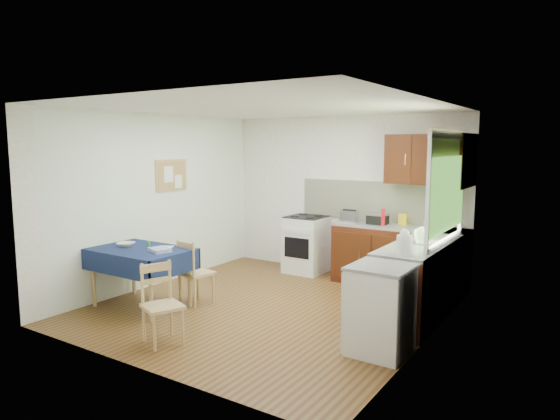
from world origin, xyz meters
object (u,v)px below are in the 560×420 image
Objects in this scene: chair_far at (193,270)px; dining_table at (141,257)px; sandwich_press at (378,219)px; dish_rack at (420,241)px; chair_near at (161,301)px; kettle at (404,243)px; toaster at (349,216)px.

dining_table is at bearing 49.63° from chair_far.
dish_rack reaches higher than sandwich_press.
chair_near is (1.07, -0.69, -0.21)m from dining_table.
sandwich_press reaches higher than dining_table.
kettle is at bearing -91.77° from dish_rack.
toaster is 0.94× the size of sandwich_press.
dish_rack is at bearing 32.81° from dining_table.
chair_far is 2.85m from dish_rack.
chair_far is 2.26× the size of dish_rack.
kettle is at bearing -162.93° from chair_far.
dining_table is at bearing -142.61° from toaster.
dining_table is 3.26m from kettle.
sandwich_press reaches higher than chair_near.
chair_near is at bearing -143.32° from kettle.
chair_far is 3.09× the size of kettle.
dining_table is 3.38m from sandwich_press.
kettle reaches higher than dish_rack.
dining_table is 3.31× the size of dish_rack.
kettle reaches higher than chair_far.
sandwich_press is (1.61, 2.19, 0.53)m from chair_far.
kettle is (2.63, 0.41, 0.57)m from chair_far.
dish_rack is 1.37× the size of kettle.
dish_rack is (3.06, 1.58, 0.27)m from dining_table.
dish_rack reaches higher than dining_table.
dining_table is at bearing 79.68° from chair_near.
chair_far is 3.36× the size of toaster.
dining_table is at bearing -159.48° from dish_rack.
chair_near is 2.23× the size of dish_rack.
dish_rack is at bearing -147.72° from chair_far.
kettle is at bearing -65.17° from sandwich_press.
chair_near is 3.05m from dish_rack.
dish_rack is at bearing -52.51° from sandwich_press.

